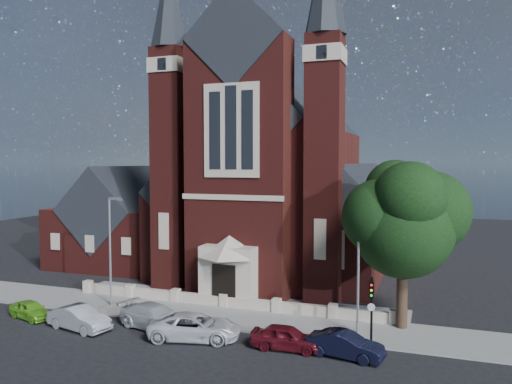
% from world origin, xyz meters
% --- Properties ---
extents(ground, '(120.00, 120.00, 0.00)m').
position_xyz_m(ground, '(0.00, 15.00, 0.00)').
color(ground, black).
rests_on(ground, ground).
extents(pavement_strip, '(60.00, 5.00, 0.12)m').
position_xyz_m(pavement_strip, '(0.00, 4.50, 0.00)').
color(pavement_strip, gray).
rests_on(pavement_strip, ground).
extents(forecourt_paving, '(26.00, 3.00, 0.14)m').
position_xyz_m(forecourt_paving, '(0.00, 8.50, 0.00)').
color(forecourt_paving, gray).
rests_on(forecourt_paving, ground).
extents(forecourt_wall, '(24.00, 0.40, 0.90)m').
position_xyz_m(forecourt_wall, '(0.00, 6.50, 0.00)').
color(forecourt_wall, '#B3A38E').
rests_on(forecourt_wall, ground).
extents(church, '(20.01, 34.90, 29.20)m').
position_xyz_m(church, '(-0.00, 22.94, 8.19)').
color(church, '#511915').
rests_on(church, ground).
extents(parish_hall, '(12.00, 12.20, 10.24)m').
position_xyz_m(parish_hall, '(-16.00, 18.00, 4.01)').
color(parish_hall, '#511915').
rests_on(parish_hall, ground).
extents(street_tree, '(6.40, 6.60, 10.70)m').
position_xyz_m(street_tree, '(12.60, 5.71, 6.96)').
color(street_tree, black).
rests_on(street_tree, ground).
extents(street_lamp_left, '(1.16, 0.22, 8.09)m').
position_xyz_m(street_lamp_left, '(-7.91, 4.00, 4.60)').
color(street_lamp_left, gray).
rests_on(street_lamp_left, ground).
extents(street_lamp_right, '(1.16, 0.22, 8.09)m').
position_xyz_m(street_lamp_right, '(10.09, 4.00, 4.60)').
color(street_lamp_right, gray).
rests_on(street_lamp_right, ground).
extents(traffic_signal, '(0.28, 0.42, 4.00)m').
position_xyz_m(traffic_signal, '(11.00, 2.43, 2.58)').
color(traffic_signal, black).
rests_on(traffic_signal, ground).
extents(car_lime_van, '(3.84, 2.37, 1.22)m').
position_xyz_m(car_lime_van, '(-11.42, -0.23, 0.61)').
color(car_lime_van, '#69B824').
rests_on(car_lime_van, ground).
extents(car_silver_a, '(4.72, 2.44, 1.48)m').
position_xyz_m(car_silver_a, '(-6.80, -0.97, 0.74)').
color(car_silver_a, gray).
rests_on(car_silver_a, ground).
extents(car_silver_b, '(5.65, 3.44, 1.53)m').
position_xyz_m(car_silver_b, '(-2.34, 0.79, 0.77)').
color(car_silver_b, '#B7B8BF').
rests_on(car_silver_b, ground).
extents(car_white_suv, '(5.97, 3.74, 1.54)m').
position_xyz_m(car_white_suv, '(0.90, -0.07, 0.77)').
color(car_white_suv, silver).
rests_on(car_white_suv, ground).
extents(car_dark_red, '(4.15, 1.80, 1.39)m').
position_xyz_m(car_dark_red, '(6.53, 0.21, 0.70)').
color(car_dark_red, '#550E17').
rests_on(car_dark_red, ground).
extents(car_navy, '(4.40, 2.09, 1.39)m').
position_xyz_m(car_navy, '(9.87, 0.15, 0.70)').
color(car_navy, black).
rests_on(car_navy, ground).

